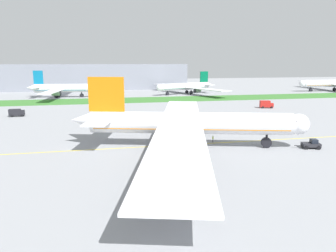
# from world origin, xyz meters

# --- Properties ---
(ground_plane) EXTENTS (600.00, 600.00, 0.00)m
(ground_plane) POSITION_xyz_m (0.00, 0.00, 0.00)
(ground_plane) COLOR gray
(ground_plane) RESTS_ON ground
(apron_taxi_line) EXTENTS (280.00, 0.36, 0.01)m
(apron_taxi_line) POSITION_xyz_m (0.00, 3.31, 0.00)
(apron_taxi_line) COLOR yellow
(apron_taxi_line) RESTS_ON ground
(grass_median_strip) EXTENTS (320.00, 24.00, 0.10)m
(grass_median_strip) POSITION_xyz_m (0.00, 96.61, 0.05)
(grass_median_strip) COLOR #38722D
(grass_median_strip) RESTS_ON ground
(airliner_foreground) EXTENTS (54.43, 89.01, 16.31)m
(airliner_foreground) POSITION_xyz_m (1.07, 1.73, 5.54)
(airliner_foreground) COLOR white
(airliner_foreground) RESTS_ON ground
(pushback_tug) EXTENTS (5.87, 3.51, 2.16)m
(pushback_tug) POSITION_xyz_m (29.09, -5.87, 0.99)
(pushback_tug) COLOR #26262B
(pushback_tug) RESTS_ON ground
(ground_crew_wingwalker_port) EXTENTS (0.42, 0.56, 1.72)m
(ground_crew_wingwalker_port) POSITION_xyz_m (8.54, 3.95, 1.04)
(ground_crew_wingwalker_port) COLOR black
(ground_crew_wingwalker_port) RESTS_ON ground
(service_truck_baggage_loader) EXTENTS (6.02, 3.64, 3.22)m
(service_truck_baggage_loader) POSITION_xyz_m (51.48, 55.88, 1.70)
(service_truck_baggage_loader) COLOR #B21E19
(service_truck_baggage_loader) RESTS_ON ground
(service_truck_fuel_bowser) EXTENTS (5.34, 2.48, 2.75)m
(service_truck_fuel_bowser) POSITION_xyz_m (-49.04, 54.87, 1.50)
(service_truck_fuel_bowser) COLOR black
(service_truck_fuel_bowser) RESTS_ON ground
(parked_airliner_far_centre) EXTENTS (36.98, 56.93, 14.99)m
(parked_airliner_far_centre) POSITION_xyz_m (-40.78, 117.50, 5.07)
(parked_airliner_far_centre) COLOR white
(parked_airliner_far_centre) RESTS_ON ground
(parked_airliner_far_right) EXTENTS (40.60, 66.14, 13.68)m
(parked_airliner_far_right) POSITION_xyz_m (33.39, 121.86, 4.64)
(parked_airliner_far_right) COLOR white
(parked_airliner_far_right) RESTS_ON ground
(parked_airliner_far_outer) EXTENTS (49.88, 79.95, 15.38)m
(parked_airliner_far_outer) POSITION_xyz_m (136.54, 119.54, 5.22)
(parked_airliner_far_outer) COLOR white
(parked_airliner_far_outer) RESTS_ON ground
(terminal_building) EXTENTS (134.97, 20.00, 18.00)m
(terminal_building) POSITION_xyz_m (-23.69, 167.84, 9.00)
(terminal_building) COLOR gray
(terminal_building) RESTS_ON ground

